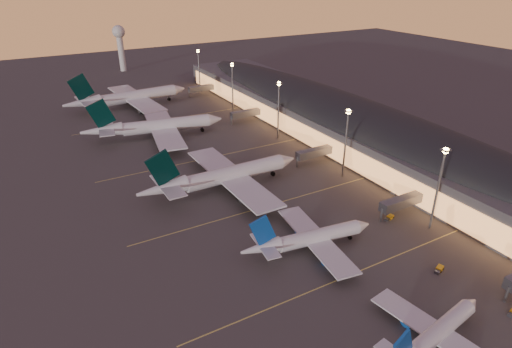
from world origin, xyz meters
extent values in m
plane|color=#423F3D|center=(0.00, 0.00, 0.00)|extent=(700.00, 700.00, 0.00)
cylinder|color=silver|center=(3.22, -30.26, 3.14)|extent=(20.92, 6.56, 3.51)
cone|color=silver|center=(15.06, -28.47, 3.14)|extent=(3.81, 3.97, 3.51)
cube|color=silver|center=(2.23, -30.41, 2.53)|extent=(10.34, 30.14, 0.39)
cylinder|color=#11469B|center=(1.92, -23.88, 1.34)|extent=(5.00, 3.30, 2.63)
cube|color=#11469B|center=(-11.12, -32.43, 8.13)|extent=(6.44, 1.48, 7.62)
cylinder|color=black|center=(11.79, -28.97, 0.69)|extent=(0.32, 0.32, 1.39)
cylinder|color=black|center=(11.79, -28.97, 0.49)|extent=(1.06, 0.75, 0.98)
cylinder|color=black|center=(1.21, -28.08, 0.69)|extent=(0.32, 0.32, 1.39)
cylinder|color=black|center=(1.21, -28.08, 0.49)|extent=(1.06, 0.75, 0.98)
cylinder|color=silver|center=(1.44, 8.67, 3.66)|extent=(24.39, 7.32, 4.10)
cone|color=silver|center=(15.28, 6.78, 3.66)|extent=(4.40, 4.58, 4.10)
cone|color=silver|center=(-15.86, 11.04, 4.18)|extent=(11.32, 5.53, 4.10)
cube|color=silver|center=(0.28, 8.83, 2.95)|extent=(11.60, 35.12, 0.45)
cylinder|color=#11469B|center=(2.08, 16.24, 1.57)|extent=(5.80, 3.78, 3.07)
cylinder|color=#11469B|center=(0.02, 1.21, 1.57)|extent=(5.80, 3.78, 3.07)
cube|color=#11469B|center=(-15.32, 10.97, 9.48)|extent=(7.52, 1.63, 8.88)
cube|color=silver|center=(-14.56, 10.86, 4.79)|extent=(5.53, 12.83, 0.29)
cylinder|color=black|center=(11.45, 7.30, 0.81)|extent=(0.37, 0.37, 1.62)
cylinder|color=black|center=(11.45, 7.30, 0.57)|extent=(1.23, 0.87, 1.15)
cylinder|color=black|center=(-0.10, 11.78, 0.81)|extent=(0.37, 0.37, 1.62)
cylinder|color=black|center=(-0.10, 11.78, 0.57)|extent=(1.23, 0.87, 1.15)
cylinder|color=black|center=(-0.87, 6.10, 0.81)|extent=(0.37, 0.37, 1.62)
cylinder|color=black|center=(-0.87, 6.10, 0.57)|extent=(1.23, 0.87, 1.15)
cylinder|color=silver|center=(-1.67, 52.94, 5.02)|extent=(36.96, 6.02, 5.58)
cone|color=silver|center=(19.75, 53.20, 5.02)|extent=(6.02, 5.65, 5.58)
cone|color=silver|center=(-28.44, 52.62, 5.72)|extent=(16.73, 5.78, 5.58)
cube|color=silver|center=(-3.45, 52.92, 4.04)|extent=(11.36, 54.05, 0.61)
cylinder|color=slate|center=(-2.40, 64.80, 2.16)|extent=(8.38, 4.28, 4.18)
cylinder|color=slate|center=(-2.12, 41.07, 2.16)|extent=(8.38, 4.28, 4.18)
cube|color=black|center=(-27.61, 52.63, 12.92)|extent=(11.01, 0.97, 12.38)
cube|color=silver|center=(-26.42, 52.65, 6.56)|extent=(6.18, 19.48, 0.39)
cylinder|color=black|center=(13.83, 53.13, 1.12)|extent=(0.45, 0.45, 2.23)
cylinder|color=black|center=(13.83, 53.13, 0.78)|extent=(1.57, 0.99, 1.56)
cylinder|color=black|center=(-4.69, 56.81, 1.12)|extent=(0.45, 0.45, 2.23)
cylinder|color=black|center=(-4.69, 56.81, 0.78)|extent=(1.57, 0.99, 1.56)
cylinder|color=black|center=(-4.59, 49.00, 1.12)|extent=(0.45, 0.45, 2.23)
cylinder|color=black|center=(-4.59, 49.00, 0.78)|extent=(1.57, 0.99, 1.56)
cylinder|color=silver|center=(-6.44, 112.62, 5.28)|extent=(39.24, 12.14, 5.87)
cone|color=silver|center=(15.79, 108.93, 5.28)|extent=(7.13, 6.81, 5.87)
cone|color=silver|center=(-34.22, 117.23, 6.01)|extent=(18.25, 8.66, 5.87)
cube|color=silver|center=(-8.29, 112.93, 4.25)|extent=(20.40, 57.80, 0.65)
cylinder|color=slate|center=(-5.01, 125.03, 2.27)|extent=(9.36, 5.78, 4.40)
cylinder|color=slate|center=(-9.10, 100.42, 2.27)|extent=(9.36, 5.78, 4.40)
cube|color=black|center=(-33.35, 117.09, 13.59)|extent=(11.56, 2.76, 13.02)
cube|color=silver|center=(-32.12, 116.89, 6.89)|extent=(9.52, 21.17, 0.41)
cylinder|color=black|center=(9.64, 109.95, 1.17)|extent=(0.54, 0.54, 2.35)
cylinder|color=black|center=(9.64, 109.95, 0.82)|extent=(1.79, 1.28, 1.64)
cylinder|color=black|center=(-8.85, 117.19, 1.17)|extent=(0.54, 0.54, 2.35)
cylinder|color=black|center=(-8.85, 117.19, 0.82)|extent=(1.79, 1.28, 1.64)
cylinder|color=black|center=(-10.19, 109.08, 1.17)|extent=(0.54, 0.54, 2.35)
cylinder|color=black|center=(-10.19, 109.08, 0.82)|extent=(1.79, 1.28, 1.64)
cylinder|color=silver|center=(-4.37, 165.93, 5.70)|extent=(42.24, 9.64, 6.33)
cone|color=silver|center=(19.87, 167.86, 5.70)|extent=(7.24, 6.85, 6.33)
cone|color=silver|center=(-34.67, 163.51, 6.49)|extent=(19.35, 7.81, 6.33)
cube|color=silver|center=(-6.39, 165.76, 4.59)|extent=(16.98, 61.98, 0.70)
cylinder|color=slate|center=(-6.11, 179.29, 2.45)|extent=(9.80, 5.49, 4.75)
cylinder|color=slate|center=(-3.97, 152.45, 2.45)|extent=(9.80, 5.49, 4.75)
cube|color=black|center=(-33.72, 163.58, 14.67)|extent=(12.52, 1.94, 14.05)
cube|color=silver|center=(-32.38, 163.69, 7.44)|extent=(8.48, 22.50, 0.44)
cylinder|color=black|center=(13.16, 167.32, 1.27)|extent=(0.55, 0.55, 2.53)
cylinder|color=black|center=(13.16, 167.32, 0.89)|extent=(1.86, 1.25, 1.77)
cylinder|color=black|center=(-8.09, 170.08, 1.27)|extent=(0.55, 0.55, 2.53)
cylinder|color=black|center=(-8.09, 170.08, 0.89)|extent=(1.86, 1.25, 1.77)
cylinder|color=black|center=(-7.38, 161.24, 1.27)|extent=(0.55, 0.55, 2.53)
cylinder|color=black|center=(-7.38, 161.24, 0.89)|extent=(1.86, 1.25, 1.77)
cube|color=#494A4E|center=(62.00, 72.50, 6.00)|extent=(40.00, 255.00, 12.00)
ellipsoid|color=black|center=(62.00, 72.50, 12.00)|extent=(39.00, 253.00, 10.92)
cube|color=#FEA257|center=(41.80, 72.50, 5.00)|extent=(0.40, 244.80, 8.00)
cylinder|color=slate|center=(26.00, -30.00, 2.20)|extent=(0.70, 0.70, 4.40)
cube|color=slate|center=(34.00, 10.00, 4.50)|extent=(16.00, 3.20, 3.00)
cylinder|color=slate|center=(26.00, 10.00, 2.20)|extent=(0.70, 0.70, 4.40)
cube|color=slate|center=(34.00, 55.00, 4.50)|extent=(16.00, 3.20, 3.00)
cylinder|color=slate|center=(26.00, 55.00, 2.20)|extent=(0.70, 0.70, 4.40)
cube|color=slate|center=(34.00, 112.00, 4.50)|extent=(16.00, 3.20, 3.00)
cylinder|color=slate|center=(26.00, 112.00, 2.20)|extent=(0.70, 0.70, 4.40)
cube|color=slate|center=(34.00, 168.00, 4.50)|extent=(16.00, 3.20, 3.00)
cylinder|color=slate|center=(26.00, 168.00, 2.20)|extent=(0.70, 0.70, 4.40)
cylinder|color=slate|center=(36.00, 0.00, 12.50)|extent=(0.70, 0.70, 25.00)
cube|color=slate|center=(36.00, 0.00, 25.20)|extent=(2.20, 2.20, 0.50)
sphere|color=#FFC457|center=(36.00, 0.00, 25.00)|extent=(1.80, 1.80, 1.80)
cylinder|color=slate|center=(36.00, 40.00, 12.50)|extent=(0.70, 0.70, 25.00)
cube|color=slate|center=(36.00, 40.00, 25.20)|extent=(2.20, 2.20, 0.50)
sphere|color=#FFC457|center=(36.00, 40.00, 25.00)|extent=(1.80, 1.80, 1.80)
cylinder|color=slate|center=(36.00, 85.00, 12.50)|extent=(0.70, 0.70, 25.00)
cube|color=slate|center=(36.00, 85.00, 25.20)|extent=(2.20, 2.20, 0.50)
sphere|color=#FFC457|center=(36.00, 85.00, 25.00)|extent=(1.80, 1.80, 1.80)
cylinder|color=slate|center=(36.00, 130.00, 12.50)|extent=(0.70, 0.70, 25.00)
cube|color=slate|center=(36.00, 130.00, 25.20)|extent=(2.20, 2.20, 0.50)
sphere|color=#FFC457|center=(36.00, 130.00, 25.00)|extent=(1.80, 1.80, 1.80)
cylinder|color=slate|center=(36.00, 175.00, 12.50)|extent=(0.70, 0.70, 25.00)
cube|color=slate|center=(36.00, 175.00, 25.20)|extent=(2.20, 2.20, 0.50)
sphere|color=#FFC457|center=(36.00, 175.00, 25.00)|extent=(1.80, 1.80, 1.80)
cylinder|color=silver|center=(10.00, 260.00, 13.00)|extent=(4.40, 4.40, 26.00)
sphere|color=silver|center=(10.00, 260.00, 28.00)|extent=(9.00, 9.00, 9.00)
cube|color=#D8C659|center=(0.00, -5.00, 0.01)|extent=(90.00, 0.36, 0.00)
cube|color=#D8C659|center=(0.00, 35.00, 0.01)|extent=(90.00, 0.36, 0.00)
cube|color=#D8C659|center=(0.00, 80.00, 0.01)|extent=(90.00, 0.36, 0.00)
cube|color=#D8C659|center=(0.00, 135.00, 0.01)|extent=(90.00, 0.36, 0.00)
cube|color=slate|center=(22.80, -33.51, 0.34)|extent=(1.35, 1.28, 0.68)
cylinder|color=black|center=(24.99, -32.54, 0.19)|extent=(0.39, 0.21, 0.38)
cylinder|color=black|center=(23.47, -32.77, 0.19)|extent=(0.39, 0.21, 0.38)
cube|color=gold|center=(29.72, 9.77, 0.52)|extent=(2.52, 1.91, 1.03)
cube|color=slate|center=(28.08, 9.37, 0.38)|extent=(1.57, 1.50, 0.75)
cylinder|color=black|center=(30.37, 10.66, 0.21)|extent=(0.44, 0.26, 0.41)
cylinder|color=black|center=(30.70, 9.29, 0.21)|extent=(0.44, 0.26, 0.41)
cylinder|color=black|center=(28.73, 10.25, 0.21)|extent=(0.44, 0.26, 0.41)
cylinder|color=black|center=(29.06, 8.89, 0.21)|extent=(0.44, 0.26, 0.41)
cube|color=gold|center=(22.35, -14.75, 0.52)|extent=(2.59, 2.08, 1.03)
cube|color=slate|center=(20.76, -15.32, 0.37)|extent=(1.64, 1.59, 0.75)
cylinder|color=black|center=(22.91, -13.81, 0.21)|extent=(0.44, 0.30, 0.41)
cylinder|color=black|center=(23.38, -15.13, 0.21)|extent=(0.44, 0.30, 0.41)
cylinder|color=black|center=(21.32, -14.37, 0.21)|extent=(0.44, 0.30, 0.41)
cylinder|color=black|center=(21.79, -15.70, 0.21)|extent=(0.44, 0.30, 0.41)
camera|label=1|loc=(-61.95, -68.00, 70.16)|focal=30.00mm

